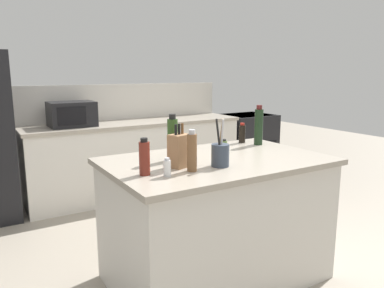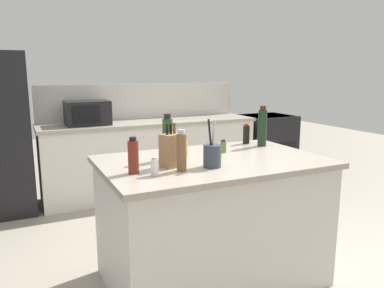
# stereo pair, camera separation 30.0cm
# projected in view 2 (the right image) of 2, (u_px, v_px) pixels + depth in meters

# --- Properties ---
(ground_plane) EXTENTS (14.00, 14.00, 0.00)m
(ground_plane) POSITION_uv_depth(u_px,v_px,m) (211.00, 278.00, 2.88)
(ground_plane) COLOR gray
(back_counter_run) EXTENTS (2.77, 0.66, 0.94)m
(back_counter_run) POSITION_uv_depth(u_px,v_px,m) (152.00, 157.00, 4.87)
(back_counter_run) COLOR beige
(back_counter_run) RESTS_ON ground_plane
(wall_backsplash) EXTENTS (2.73, 0.03, 0.46)m
(wall_backsplash) POSITION_uv_depth(u_px,v_px,m) (143.00, 101.00, 5.01)
(wall_backsplash) COLOR beige
(wall_backsplash) RESTS_ON back_counter_run
(kitchen_island) EXTENTS (1.60, 1.02, 0.94)m
(kitchen_island) POSITION_uv_depth(u_px,v_px,m) (212.00, 220.00, 2.79)
(kitchen_island) COLOR beige
(kitchen_island) RESTS_ON ground_plane
(range_oven) EXTENTS (0.76, 0.65, 0.92)m
(range_oven) POSITION_uv_depth(u_px,v_px,m) (265.00, 145.00, 5.63)
(range_oven) COLOR black
(range_oven) RESTS_ON ground_plane
(microwave) EXTENTS (0.50, 0.39, 0.28)m
(microwave) POSITION_uv_depth(u_px,v_px,m) (87.00, 113.00, 4.41)
(microwave) COLOR black
(microwave) RESTS_ON back_counter_run
(knife_block) EXTENTS (0.16, 0.14, 0.29)m
(knife_block) POSITION_uv_depth(u_px,v_px,m) (171.00, 150.00, 2.47)
(knife_block) COLOR #936B47
(knife_block) RESTS_ON kitchen_island
(utensil_crock) EXTENTS (0.12, 0.12, 0.32)m
(utensil_crock) POSITION_uv_depth(u_px,v_px,m) (212.00, 155.00, 2.47)
(utensil_crock) COLOR #333D4C
(utensil_crock) RESTS_ON kitchen_island
(wine_bottle) EXTENTS (0.07, 0.07, 0.34)m
(wine_bottle) POSITION_uv_depth(u_px,v_px,m) (262.00, 127.00, 3.15)
(wine_bottle) COLOR black
(wine_bottle) RESTS_ON kitchen_island
(salt_shaker) EXTENTS (0.05, 0.05, 0.12)m
(salt_shaker) POSITION_uv_depth(u_px,v_px,m) (155.00, 167.00, 2.27)
(salt_shaker) COLOR silver
(salt_shaker) RESTS_ON kitchen_island
(honey_jar) EXTENTS (0.07, 0.07, 0.13)m
(honey_jar) POSITION_uv_depth(u_px,v_px,m) (183.00, 149.00, 2.77)
(honey_jar) COLOR gold
(honey_jar) RESTS_ON kitchen_island
(vinegar_bottle) EXTENTS (0.07, 0.07, 0.23)m
(vinegar_bottle) POSITION_uv_depth(u_px,v_px,m) (133.00, 156.00, 2.30)
(vinegar_bottle) COLOR maroon
(vinegar_bottle) RESTS_ON kitchen_island
(soy_sauce_bottle) EXTENTS (0.06, 0.06, 0.18)m
(soy_sauce_bottle) POSITION_uv_depth(u_px,v_px,m) (246.00, 134.00, 3.27)
(soy_sauce_bottle) COLOR black
(soy_sauce_bottle) RESTS_ON kitchen_island
(pepper_grinder) EXTENTS (0.06, 0.06, 0.27)m
(pepper_grinder) POSITION_uv_depth(u_px,v_px,m) (182.00, 152.00, 2.36)
(pepper_grinder) COLOR brown
(pepper_grinder) RESTS_ON kitchen_island
(olive_oil_bottle) EXTENTS (0.07, 0.07, 0.33)m
(olive_oil_bottle) POSITION_uv_depth(u_px,v_px,m) (168.00, 139.00, 2.65)
(olive_oil_bottle) COLOR #2D4C1E
(olive_oil_bottle) RESTS_ON kitchen_island
(spice_jar_oregano) EXTENTS (0.05, 0.05, 0.10)m
(spice_jar_oregano) POSITION_uv_depth(u_px,v_px,m) (223.00, 147.00, 2.92)
(spice_jar_oregano) COLOR #567038
(spice_jar_oregano) RESTS_ON kitchen_island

